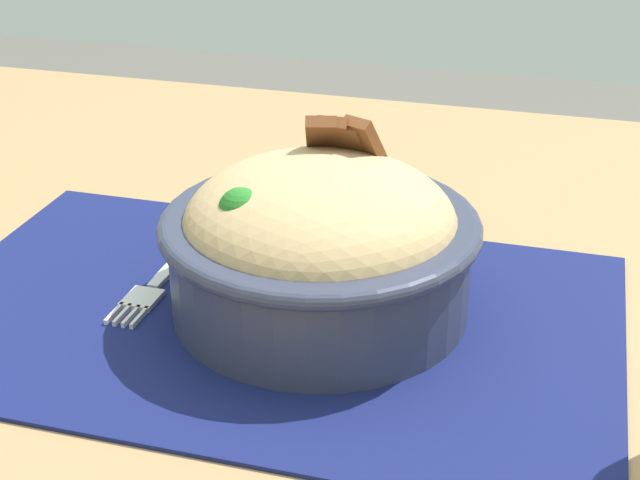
{
  "coord_description": "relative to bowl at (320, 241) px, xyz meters",
  "views": [
    {
      "loc": [
        -0.18,
        0.49,
        1.03
      ],
      "look_at": [
        -0.03,
        -0.02,
        0.76
      ],
      "focal_mm": 52.98,
      "sensor_mm": 36.0,
      "label": 1
    }
  ],
  "objects": [
    {
      "name": "placemat",
      "position": [
        0.04,
        0.02,
        -0.05
      ],
      "size": [
        0.45,
        0.29,
        0.0
      ],
      "primitive_type": "cube",
      "rotation": [
        0.0,
        0.0,
        0.0
      ],
      "color": "#11194C",
      "rests_on": "table"
    },
    {
      "name": "bowl",
      "position": [
        0.0,
        0.0,
        0.0
      ],
      "size": [
        0.2,
        0.2,
        0.12
      ],
      "color": "#2D3347",
      "rests_on": "placemat"
    },
    {
      "name": "table",
      "position": [
        0.03,
        0.02,
        -0.11
      ],
      "size": [
        1.13,
        0.94,
        0.7
      ],
      "color": "#99754C",
      "rests_on": "ground_plane"
    },
    {
      "name": "fork",
      "position": [
        0.12,
        0.0,
        -0.05
      ],
      "size": [
        0.02,
        0.12,
        0.0
      ],
      "color": "silver",
      "rests_on": "placemat"
    }
  ]
}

